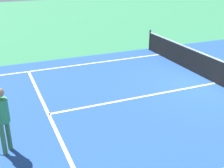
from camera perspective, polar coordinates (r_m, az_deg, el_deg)
name	(u,v)px	position (r m, az deg, el deg)	size (l,w,h in m)	color
ground_plane	(215,83)	(11.88, 19.44, 0.16)	(60.00, 60.00, 0.00)	#337F51
court_surface_inbounds	(215,83)	(11.88, 19.44, 0.16)	(10.62, 24.40, 0.00)	#234C93
line_sideline_left	(39,70)	(12.95, -13.98, 2.64)	(0.10, 11.89, 0.01)	white
line_service_near	(48,114)	(9.15, -12.29, -5.77)	(8.22, 0.10, 0.01)	white
line_center_service	(141,97)	(10.11, 5.73, -2.50)	(0.10, 6.40, 0.01)	white
net	(217,71)	(11.71, 19.75, 2.39)	(10.17, 0.09, 1.07)	#33383D
player_near	(1,113)	(7.25, -20.82, -5.34)	(0.98, 0.89, 1.69)	#3F7247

